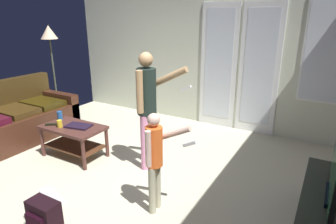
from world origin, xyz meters
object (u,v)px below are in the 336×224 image
(laptop_closed, at_px, (79,126))
(loose_keyboard, at_px, (51,196))
(person_adult, at_px, (148,101))
(cup_near_edge, at_px, (60,124))
(cup_by_laptop, at_px, (60,116))
(tv_stand, at_px, (325,221))
(backpack, at_px, (43,213))
(coffee_table, at_px, (74,135))
(person_child, at_px, (155,154))
(floor_lamp, at_px, (50,40))
(leather_couch, at_px, (14,121))
(tv_remote_black, at_px, (52,124))

(laptop_closed, bearing_deg, loose_keyboard, -74.50)
(person_adult, height_order, laptop_closed, person_adult)
(loose_keyboard, height_order, cup_near_edge, cup_near_edge)
(laptop_closed, bearing_deg, cup_by_laptop, 160.23)
(laptop_closed, height_order, cup_by_laptop, cup_by_laptop)
(tv_stand, distance_m, loose_keyboard, 2.77)
(backpack, bearing_deg, coffee_table, 125.34)
(coffee_table, bearing_deg, cup_by_laptop, 165.43)
(tv_stand, xyz_separation_m, cup_by_laptop, (-3.55, 0.21, 0.29))
(person_adult, relative_size, cup_near_edge, 14.96)
(backpack, xyz_separation_m, cup_by_laptop, (-1.20, 1.28, 0.40))
(person_child, height_order, backpack, person_child)
(floor_lamp, height_order, backpack, floor_lamp)
(leather_couch, xyz_separation_m, coffee_table, (1.27, 0.07, 0.02))
(leather_couch, distance_m, loose_keyboard, 1.98)
(person_child, height_order, loose_keyboard, person_child)
(tv_remote_black, bearing_deg, laptop_closed, -15.57)
(leather_couch, relative_size, tv_stand, 1.28)
(cup_near_edge, bearing_deg, floor_lamp, 141.51)
(backpack, distance_m, laptop_closed, 1.46)
(person_adult, height_order, loose_keyboard, person_adult)
(laptop_closed, distance_m, cup_by_laptop, 0.47)
(leather_couch, relative_size, cup_near_edge, 18.11)
(floor_lamp, height_order, tv_remote_black, floor_lamp)
(person_adult, height_order, floor_lamp, floor_lamp)
(person_child, bearing_deg, loose_keyboard, -160.77)
(laptop_closed, relative_size, tv_remote_black, 2.03)
(tv_stand, height_order, laptop_closed, laptop_closed)
(leather_couch, bearing_deg, laptop_closed, 3.63)
(loose_keyboard, xyz_separation_m, tv_remote_black, (-0.81, 0.73, 0.46))
(coffee_table, height_order, person_adult, person_adult)
(leather_couch, height_order, floor_lamp, floor_lamp)
(floor_lamp, bearing_deg, person_child, -24.83)
(coffee_table, height_order, backpack, coffee_table)
(leather_couch, height_order, person_adult, person_adult)
(person_child, relative_size, tv_remote_black, 6.25)
(tv_remote_black, bearing_deg, backpack, -79.28)
(coffee_table, relative_size, person_child, 0.83)
(floor_lamp, relative_size, cup_near_edge, 17.42)
(floor_lamp, relative_size, cup_by_laptop, 13.63)
(laptop_closed, height_order, tv_remote_black, laptop_closed)
(coffee_table, distance_m, tv_stand, 3.19)
(backpack, bearing_deg, laptop_closed, 121.73)
(backpack, distance_m, cup_by_laptop, 1.80)
(floor_lamp, xyz_separation_m, cup_by_laptop, (1.22, -0.95, -0.99))
(coffee_table, xyz_separation_m, floor_lamp, (-1.58, 1.05, 1.18))
(person_adult, bearing_deg, floor_lamp, 164.01)
(person_adult, relative_size, cup_by_laptop, 11.71)
(loose_keyboard, distance_m, cup_by_laptop, 1.39)
(floor_lamp, xyz_separation_m, tv_remote_black, (1.29, -1.17, -1.04))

